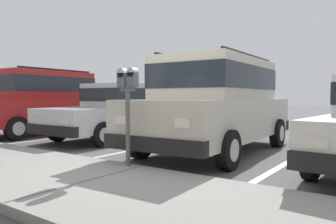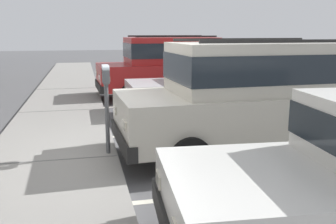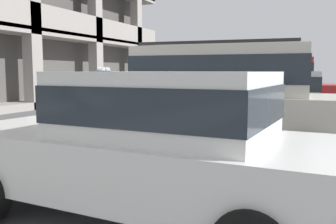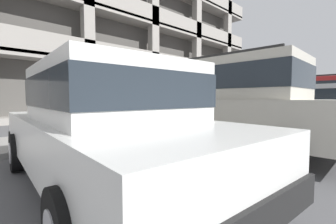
{
  "view_description": "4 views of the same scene",
  "coord_description": "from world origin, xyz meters",
  "px_view_note": "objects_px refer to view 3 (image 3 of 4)",
  "views": [
    {
      "loc": [
        -3.23,
        4.06,
        1.19
      ],
      "look_at": [
        0.05,
        -0.52,
        0.92
      ],
      "focal_mm": 35.0,
      "sensor_mm": 36.0,
      "label": 1
    },
    {
      "loc": [
        -6.01,
        0.71,
        2.15
      ],
      "look_at": [
        0.41,
        -0.75,
        0.74
      ],
      "focal_mm": 40.0,
      "sensor_mm": 36.0,
      "label": 2
    },
    {
      "loc": [
        -6.6,
        -3.88,
        1.55
      ],
      "look_at": [
        0.18,
        -1.1,
        0.74
      ],
      "focal_mm": 40.0,
      "sensor_mm": 36.0,
      "label": 3
    },
    {
      "loc": [
        -4.54,
        -4.94,
        1.16
      ],
      "look_at": [
        -0.33,
        -0.51,
        0.78
      ],
      "focal_mm": 24.0,
      "sensor_mm": 36.0,
      "label": 4
    }
  ],
  "objects_px": {
    "silver_suv": "(221,97)",
    "parking_meter_near": "(104,86)",
    "dark_hatchback": "(271,99)",
    "blue_coupe": "(264,85)",
    "red_sedan": "(151,142)"
  },
  "relations": [
    {
      "from": "silver_suv",
      "to": "parking_meter_near",
      "type": "height_order",
      "value": "silver_suv"
    },
    {
      "from": "red_sedan",
      "to": "blue_coupe",
      "type": "relative_size",
      "value": 0.94
    },
    {
      "from": "silver_suv",
      "to": "parking_meter_near",
      "type": "distance_m",
      "value": 2.57
    },
    {
      "from": "silver_suv",
      "to": "red_sedan",
      "type": "distance_m",
      "value": 3.14
    },
    {
      "from": "silver_suv",
      "to": "blue_coupe",
      "type": "height_order",
      "value": "same"
    },
    {
      "from": "dark_hatchback",
      "to": "blue_coupe",
      "type": "distance_m",
      "value": 2.91
    },
    {
      "from": "blue_coupe",
      "to": "parking_meter_near",
      "type": "xyz_separation_m",
      "value": [
        -5.95,
        2.47,
        0.15
      ]
    },
    {
      "from": "red_sedan",
      "to": "parking_meter_near",
      "type": "relative_size",
      "value": 3.05
    },
    {
      "from": "silver_suv",
      "to": "dark_hatchback",
      "type": "bearing_deg",
      "value": -10.61
    },
    {
      "from": "silver_suv",
      "to": "red_sedan",
      "type": "relative_size",
      "value": 1.06
    },
    {
      "from": "blue_coupe",
      "to": "parking_meter_near",
      "type": "height_order",
      "value": "blue_coupe"
    },
    {
      "from": "silver_suv",
      "to": "parking_meter_near",
      "type": "bearing_deg",
      "value": 83.31
    },
    {
      "from": "red_sedan",
      "to": "dark_hatchback",
      "type": "distance_m",
      "value": 6.44
    },
    {
      "from": "dark_hatchback",
      "to": "parking_meter_near",
      "type": "bearing_deg",
      "value": 134.96
    },
    {
      "from": "silver_suv",
      "to": "parking_meter_near",
      "type": "relative_size",
      "value": 3.22
    }
  ]
}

